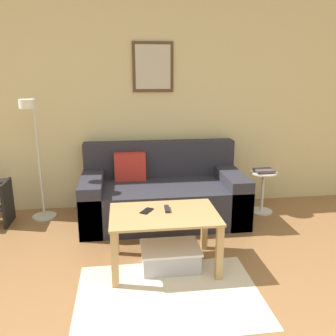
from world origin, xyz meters
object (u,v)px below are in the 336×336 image
object	(u,v)px
storage_bin	(170,256)
book_stack	(264,171)
coffee_table	(164,224)
cell_phone	(147,211)
floor_lamp	(35,153)
side_table	(263,188)
couch	(162,194)
remote_control	(167,209)

from	to	relation	value
storage_bin	book_stack	world-z (taller)	book_stack
coffee_table	cell_phone	xyz separation A→B (m)	(-0.14, 0.06, 0.10)
storage_bin	cell_phone	xyz separation A→B (m)	(-0.19, 0.09, 0.40)
coffee_table	book_stack	bearing A→B (deg)	38.99
floor_lamp	side_table	xyz separation A→B (m)	(2.60, -0.04, -0.51)
storage_bin	couch	bearing A→B (deg)	87.08
floor_lamp	cell_phone	size ratio (longest dim) A/B	9.95
remote_control	couch	bearing A→B (deg)	87.99
book_stack	cell_phone	xyz separation A→B (m)	(-1.46, -1.01, -0.03)
storage_bin	book_stack	xyz separation A→B (m)	(1.27, 1.10, 0.43)
storage_bin	book_stack	bearing A→B (deg)	40.85
book_stack	floor_lamp	bearing A→B (deg)	178.68
coffee_table	floor_lamp	bearing A→B (deg)	138.39
couch	remote_control	distance (m)	1.03
coffee_table	book_stack	size ratio (longest dim) A/B	4.08
storage_bin	coffee_table	bearing A→B (deg)	150.09
couch	side_table	size ratio (longest dim) A/B	3.58
remote_control	coffee_table	bearing A→B (deg)	-114.65
floor_lamp	cell_phone	xyz separation A→B (m)	(1.13, -1.07, -0.31)
couch	side_table	xyz separation A→B (m)	(1.22, 0.02, 0.01)
floor_lamp	cell_phone	world-z (taller)	floor_lamp
storage_bin	floor_lamp	size ratio (longest dim) A/B	0.37
couch	cell_phone	bearing A→B (deg)	-103.85
book_stack	storage_bin	bearing A→B (deg)	-139.15
coffee_table	storage_bin	size ratio (longest dim) A/B	1.80
remote_control	cell_phone	distance (m)	0.18
coffee_table	side_table	size ratio (longest dim) A/B	1.81
couch	storage_bin	bearing A→B (deg)	-92.92
cell_phone	remote_control	bearing A→B (deg)	35.01
couch	book_stack	distance (m)	1.24
storage_bin	cell_phone	world-z (taller)	cell_phone
side_table	storage_bin	bearing A→B (deg)	-138.91
floor_lamp	side_table	distance (m)	2.65
storage_bin	side_table	xyz separation A→B (m)	(1.28, 1.12, 0.20)
storage_bin	floor_lamp	world-z (taller)	floor_lamp
cell_phone	floor_lamp	bearing A→B (deg)	169.33
floor_lamp	remote_control	world-z (taller)	floor_lamp
couch	remote_control	bearing A→B (deg)	-94.09
couch	book_stack	size ratio (longest dim) A/B	8.06
floor_lamp	storage_bin	bearing A→B (deg)	-41.22
book_stack	remote_control	size ratio (longest dim) A/B	1.50
side_table	cell_phone	size ratio (longest dim) A/B	3.62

